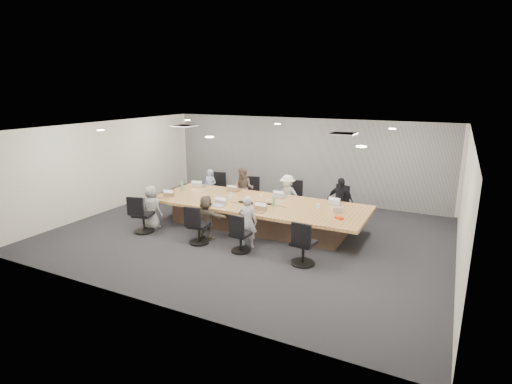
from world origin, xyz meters
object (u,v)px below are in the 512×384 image
at_px(laptop_0, 201,186).
at_px(person_6, 248,222).
at_px(person_1, 244,189).
at_px(bottle_green_right, 274,202).
at_px(chair_7, 303,247).
at_px(laptop_1, 235,191).
at_px(laptop_4, 164,197).
at_px(person_5, 206,217).
at_px(laptop_3, 335,203).
at_px(canvas_bag, 338,210).
at_px(person_4, 152,207).
at_px(laptop_5, 218,205).
at_px(chair_3, 343,207).
at_px(mug_brown, 171,193).
at_px(conference_table, 258,214).
at_px(chair_6, 241,237).
at_px(stapler, 250,203).
at_px(laptop_6, 258,211).
at_px(person_0, 210,187).
at_px(laptop_2, 280,196).
at_px(bottle_green_left, 182,186).
at_px(chair_1, 249,195).
at_px(chair_5, 199,228).
at_px(person_3, 340,201).
at_px(chair_2, 291,200).
at_px(chair_0, 216,190).
at_px(person_2, 287,196).

distance_m(laptop_0, person_6, 3.55).
relative_size(person_1, bottle_green_right, 5.20).
bearing_deg(chair_7, laptop_1, 146.56).
xyz_separation_m(laptop_4, person_5, (1.79, -0.55, -0.17)).
xyz_separation_m(laptop_3, canvas_bag, (0.29, -0.73, 0.06)).
relative_size(person_4, laptop_5, 3.38).
xyz_separation_m(person_1, canvas_bag, (3.40, -1.28, 0.12)).
height_order(chair_3, laptop_1, chair_3).
bearing_deg(mug_brown, laptop_1, 39.52).
height_order(chair_3, canvas_bag, canvas_bag).
distance_m(conference_table, chair_6, 1.75).
bearing_deg(person_4, laptop_1, -121.11).
bearing_deg(stapler, laptop_5, -128.27).
height_order(person_5, laptop_6, person_5).
height_order(person_0, laptop_2, person_0).
height_order(conference_table, person_6, person_6).
bearing_deg(bottle_green_left, laptop_4, -85.81).
bearing_deg(chair_1, canvas_bag, 137.96).
bearing_deg(person_6, stapler, -74.62).
distance_m(chair_1, person_4, 3.37).
relative_size(chair_6, bottle_green_right, 2.76).
xyz_separation_m(chair_3, laptop_5, (-2.73, -2.50, 0.33)).
bearing_deg(chair_5, laptop_2, 58.30).
relative_size(chair_6, chair_7, 0.87).
height_order(person_0, person_3, person_3).
relative_size(chair_1, mug_brown, 7.47).
bearing_deg(bottle_green_right, person_3, 48.90).
bearing_deg(chair_2, stapler, 64.44).
bearing_deg(chair_5, chair_0, 108.19).
bearing_deg(stapler, laptop_2, 81.11).
distance_m(conference_table, chair_7, 2.60).
relative_size(laptop_2, person_6, 0.28).
bearing_deg(laptop_0, chair_0, -103.95).
xyz_separation_m(chair_5, laptop_2, (1.12, 2.50, 0.35)).
relative_size(chair_2, person_0, 0.69).
distance_m(chair_7, bottle_green_right, 2.08).
bearing_deg(person_6, chair_2, -98.01).
bearing_deg(person_2, laptop_1, -149.73).
distance_m(conference_table, person_6, 1.43).
relative_size(chair_3, person_2, 0.65).
height_order(person_0, person_1, person_1).
distance_m(person_2, person_3, 1.61).
xyz_separation_m(chair_7, bottle_green_left, (-4.61, 1.82, 0.46)).
bearing_deg(laptop_0, chair_5, 109.32).
distance_m(chair_1, mug_brown, 2.62).
distance_m(chair_0, laptop_4, 2.53).
relative_size(person_1, laptop_5, 3.82).
bearing_deg(bottle_green_right, conference_table, 160.51).
bearing_deg(person_4, laptop_2, -141.37).
distance_m(bottle_green_left, canvas_bag, 4.88).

